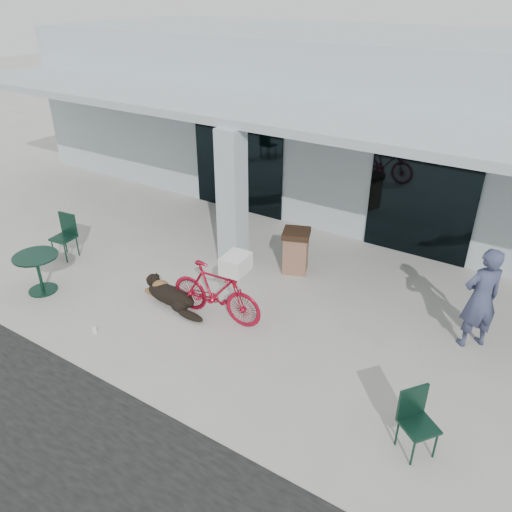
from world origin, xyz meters
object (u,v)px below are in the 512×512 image
Objects in this scene: dog at (171,294)px; cafe_chair_far_a at (419,425)px; cafe_chair_near at (63,237)px; person at (481,299)px; bicycle at (216,292)px; trash_receptacle at (296,251)px; cafe_table_near at (39,273)px.

dog is 5.27m from cafe_chair_far_a.
cafe_chair_near reaches higher than dog.
cafe_chair_near is at bearing 119.55° from cafe_chair_far_a.
person reaches higher than cafe_chair_far_a.
cafe_chair_far_a is at bearing -14.03° from cafe_chair_near.
cafe_chair_near is at bearing -31.61° from person.
cafe_chair_near reaches higher than cafe_chair_far_a.
bicycle is 4.27m from cafe_chair_far_a.
person is at bearing -8.80° from trash_receptacle.
dog is 2.91m from trash_receptacle.
person reaches higher than bicycle.
cafe_table_near is at bearing 104.02° from bicycle.
trash_receptacle is at bearing 71.12° from dog.
dog is (-1.04, -0.12, -0.35)m from bicycle.
dog is at bearing 92.15° from bicycle.
bicycle is 1.95× the size of trash_receptacle.
cafe_table_near is at bearing -64.73° from cafe_chair_near.
dog is at bearing -9.37° from cafe_chair_near.
bicycle is at bearing 18.30° from cafe_table_near.
bicycle reaches higher than cafe_table_near.
cafe_chair_far_a is at bearing 1.10° from cafe_table_near.
trash_receptacle reaches higher than dog.
dog is at bearing 22.71° from cafe_table_near.
bicycle is 1.83× the size of cafe_chair_near.
person is at bearing -71.39° from bicycle.
bicycle is 1.00× the size of person.
cafe_table_near is 7.77m from cafe_chair_far_a.
person is (0.12, 2.85, 0.47)m from cafe_chair_far_a.
bicycle is 1.45× the size of dog.
cafe_chair_far_a reaches higher than dog.
cafe_chair_near is 0.55× the size of person.
bicycle is 2.14× the size of cafe_table_near.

